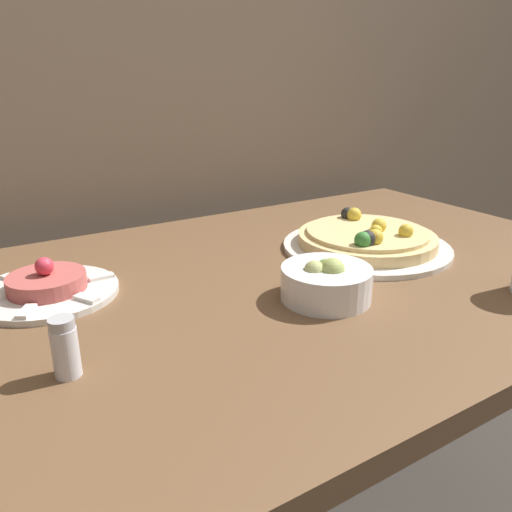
{
  "coord_description": "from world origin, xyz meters",
  "views": [
    {
      "loc": [
        -0.38,
        -0.25,
        1.08
      ],
      "look_at": [
        0.03,
        0.41,
        0.8
      ],
      "focal_mm": 35.0,
      "sensor_mm": 36.0,
      "label": 1
    }
  ],
  "objects": [
    {
      "name": "dining_table",
      "position": [
        0.0,
        0.4,
        0.66
      ],
      "size": [
        1.44,
        0.8,
        0.76
      ],
      "color": "brown",
      "rests_on": "ground_plane"
    },
    {
      "name": "pizza_plate",
      "position": [
        0.29,
        0.42,
        0.78
      ],
      "size": [
        0.32,
        0.32,
        0.06
      ],
      "color": "silver",
      "rests_on": "dining_table"
    },
    {
      "name": "tartare_plate",
      "position": [
        -0.28,
        0.52,
        0.77
      ],
      "size": [
        0.21,
        0.21,
        0.06
      ],
      "color": "silver",
      "rests_on": "dining_table"
    },
    {
      "name": "small_bowl",
      "position": [
        0.07,
        0.28,
        0.79
      ],
      "size": [
        0.14,
        0.14,
        0.07
      ],
      "color": "white",
      "rests_on": "dining_table"
    },
    {
      "name": "salt_shaker",
      "position": [
        -0.31,
        0.28,
        0.79
      ],
      "size": [
        0.03,
        0.03,
        0.07
      ],
      "color": "silver",
      "rests_on": "dining_table"
    }
  ]
}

